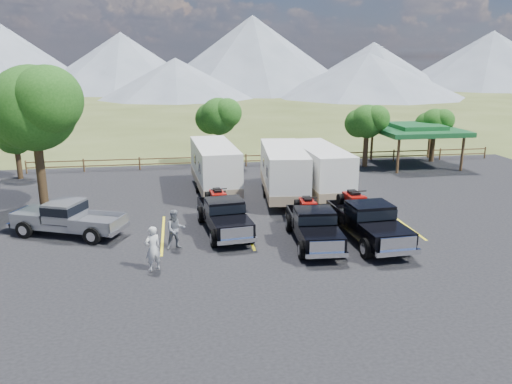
{
  "coord_description": "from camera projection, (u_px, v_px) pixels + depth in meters",
  "views": [
    {
      "loc": [
        -5.1,
        -18.74,
        8.2
      ],
      "look_at": [
        -1.32,
        5.23,
        1.6
      ],
      "focal_mm": 35.0,
      "sensor_mm": 36.0,
      "label": 1
    }
  ],
  "objects": [
    {
      "name": "tree_north",
      "position": [
        218.0,
        117.0,
        37.6
      ],
      "size": [
        3.46,
        3.24,
        5.25
      ],
      "color": "#322313",
      "rests_on": "ground"
    },
    {
      "name": "asphalt_lot",
      "position": [
        291.0,
        235.0,
        23.64
      ],
      "size": [
        44.0,
        34.0,
        0.04
      ],
      "primitive_type": "cube",
      "color": "black",
      "rests_on": "ground"
    },
    {
      "name": "rig_center",
      "position": [
        313.0,
        224.0,
        22.45
      ],
      "size": [
        2.2,
        5.57,
        1.83
      ],
      "rotation": [
        0.0,
        0.0,
        -0.06
      ],
      "color": "black",
      "rests_on": "asphalt_lot"
    },
    {
      "name": "ground",
      "position": [
        307.0,
        260.0,
        20.79
      ],
      "size": [
        320.0,
        320.0,
        0.0
      ],
      "primitive_type": "plane",
      "color": "#454F21",
      "rests_on": "ground"
    },
    {
      "name": "trailer_left",
      "position": [
        215.0,
        168.0,
        30.55
      ],
      "size": [
        2.7,
        8.74,
        3.03
      ],
      "rotation": [
        0.0,
        0.0,
        0.06
      ],
      "color": "silver",
      "rests_on": "asphalt_lot"
    },
    {
      "name": "person_a",
      "position": [
        153.0,
        248.0,
        19.51
      ],
      "size": [
        0.79,
        0.7,
        1.82
      ],
      "primitive_type": "imported",
      "rotation": [
        0.0,
        0.0,
        3.65
      ],
      "color": "silver",
      "rests_on": "asphalt_lot"
    },
    {
      "name": "tree_ne_b",
      "position": [
        434.0,
        123.0,
        39.38
      ],
      "size": [
        2.77,
        2.59,
        4.27
      ],
      "color": "#322313",
      "rests_on": "ground"
    },
    {
      "name": "mountain_range",
      "position": [
        164.0,
        58.0,
        118.58
      ],
      "size": [
        209.0,
        71.0,
        20.0
      ],
      "color": "slate",
      "rests_on": "ground"
    },
    {
      "name": "tree_nw_small",
      "position": [
        16.0,
        139.0,
        33.86
      ],
      "size": [
        2.59,
        2.43,
        3.85
      ],
      "color": "#322313",
      "rests_on": "ground"
    },
    {
      "name": "rig_right",
      "position": [
        367.0,
        220.0,
        22.76
      ],
      "size": [
        2.39,
        6.14,
        2.02
      ],
      "rotation": [
        0.0,
        0.0,
        0.05
      ],
      "color": "black",
      "rests_on": "asphalt_lot"
    },
    {
      "name": "stall_lines",
      "position": [
        286.0,
        228.0,
        24.59
      ],
      "size": [
        12.12,
        5.5,
        0.01
      ],
      "color": "yellow",
      "rests_on": "asphalt_lot"
    },
    {
      "name": "person_b",
      "position": [
        176.0,
        229.0,
        21.72
      ],
      "size": [
        0.99,
        0.85,
        1.77
      ],
      "primitive_type": "imported",
      "rotation": [
        0.0,
        0.0,
        0.24
      ],
      "color": "slate",
      "rests_on": "asphalt_lot"
    },
    {
      "name": "trailer_center",
      "position": [
        283.0,
        172.0,
        29.37
      ],
      "size": [
        2.95,
        8.77,
        3.03
      ],
      "rotation": [
        0.0,
        0.0,
        -0.1
      ],
      "color": "silver",
      "rests_on": "asphalt_lot"
    },
    {
      "name": "tree_big_nw",
      "position": [
        33.0,
        108.0,
        26.03
      ],
      "size": [
        5.54,
        5.18,
        7.84
      ],
      "color": "#322313",
      "rests_on": "ground"
    },
    {
      "name": "rail_fence",
      "position": [
        272.0,
        158.0,
        38.56
      ],
      "size": [
        36.12,
        0.12,
        1.0
      ],
      "color": "brown",
      "rests_on": "ground"
    },
    {
      "name": "pickup_silver",
      "position": [
        68.0,
        218.0,
        23.39
      ],
      "size": [
        5.73,
        3.73,
        1.64
      ],
      "rotation": [
        0.0,
        0.0,
        -1.97
      ],
      "color": "gray",
      "rests_on": "asphalt_lot"
    },
    {
      "name": "pavilion",
      "position": [
        416.0,
        130.0,
        38.21
      ],
      "size": [
        6.2,
        6.2,
        3.22
      ],
      "color": "brown",
      "rests_on": "ground"
    },
    {
      "name": "rig_left",
      "position": [
        224.0,
        214.0,
        23.9
      ],
      "size": [
        2.44,
        5.7,
        1.85
      ],
      "rotation": [
        0.0,
        0.0,
        0.11
      ],
      "color": "black",
      "rests_on": "asphalt_lot"
    },
    {
      "name": "trailer_right",
      "position": [
        320.0,
        170.0,
        29.99
      ],
      "size": [
        2.39,
        8.5,
        2.95
      ],
      "rotation": [
        0.0,
        0.0,
        0.03
      ],
      "color": "silver",
      "rests_on": "asphalt_lot"
    },
    {
      "name": "tree_ne_a",
      "position": [
        367.0,
        122.0,
        37.44
      ],
      "size": [
        3.11,
        2.92,
        4.76
      ],
      "color": "#322313",
      "rests_on": "ground"
    }
  ]
}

